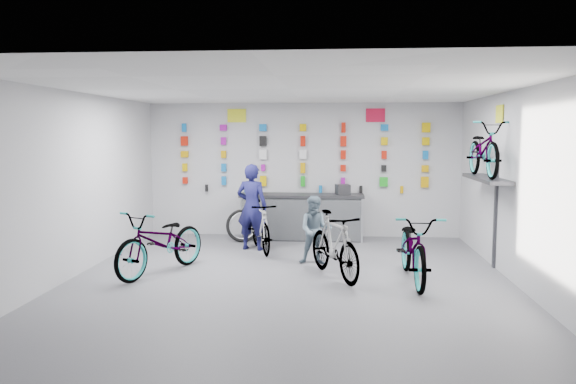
# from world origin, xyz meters

# --- Properties ---
(floor) EXTENTS (8.00, 8.00, 0.00)m
(floor) POSITION_xyz_m (0.00, 0.00, 0.00)
(floor) COLOR #525257
(floor) RESTS_ON ground
(ceiling) EXTENTS (8.00, 8.00, 0.00)m
(ceiling) POSITION_xyz_m (0.00, 0.00, 3.00)
(ceiling) COLOR white
(ceiling) RESTS_ON wall_back
(wall_back) EXTENTS (7.00, 0.00, 7.00)m
(wall_back) POSITION_xyz_m (0.00, 4.00, 1.50)
(wall_back) COLOR #B8B8BB
(wall_back) RESTS_ON floor
(wall_front) EXTENTS (7.00, 0.00, 7.00)m
(wall_front) POSITION_xyz_m (0.00, -4.00, 1.50)
(wall_front) COLOR #B8B8BB
(wall_front) RESTS_ON floor
(wall_left) EXTENTS (0.00, 8.00, 8.00)m
(wall_left) POSITION_xyz_m (-3.50, 0.00, 1.50)
(wall_left) COLOR #B8B8BB
(wall_left) RESTS_ON floor
(wall_right) EXTENTS (0.00, 8.00, 8.00)m
(wall_right) POSITION_xyz_m (3.50, 0.00, 1.50)
(wall_right) COLOR #B8B8BB
(wall_right) RESTS_ON floor
(counter) EXTENTS (2.70, 0.66, 1.00)m
(counter) POSITION_xyz_m (0.00, 3.54, 0.49)
(counter) COLOR black
(counter) RESTS_ON floor
(merch_wall) EXTENTS (5.57, 0.08, 1.56)m
(merch_wall) POSITION_xyz_m (0.11, 3.93, 1.81)
(merch_wall) COLOR #BC1807
(merch_wall) RESTS_ON wall_back
(wall_bracket) EXTENTS (0.39, 1.90, 2.00)m
(wall_bracket) POSITION_xyz_m (3.33, 1.20, 1.46)
(wall_bracket) COLOR #333338
(wall_bracket) RESTS_ON wall_right
(sign_left) EXTENTS (0.42, 0.02, 0.30)m
(sign_left) POSITION_xyz_m (-1.50, 3.98, 2.72)
(sign_left) COLOR yellow
(sign_left) RESTS_ON wall_back
(sign_right) EXTENTS (0.42, 0.02, 0.30)m
(sign_right) POSITION_xyz_m (1.60, 3.98, 2.72)
(sign_right) COLOR red
(sign_right) RESTS_ON wall_back
(sign_side) EXTENTS (0.02, 0.40, 0.30)m
(sign_side) POSITION_xyz_m (3.48, 1.20, 2.65)
(sign_side) COLOR yellow
(sign_side) RESTS_ON wall_right
(bike_left) EXTENTS (1.51, 2.17, 1.08)m
(bike_left) POSITION_xyz_m (-2.14, 0.32, 0.54)
(bike_left) COLOR gray
(bike_left) RESTS_ON floor
(bike_center) EXTENTS (1.21, 1.83, 1.07)m
(bike_center) POSITION_xyz_m (0.71, 0.29, 0.54)
(bike_center) COLOR gray
(bike_center) RESTS_ON floor
(bike_right) EXTENTS (0.78, 2.11, 1.10)m
(bike_right) POSITION_xyz_m (1.96, 0.14, 0.55)
(bike_right) COLOR gray
(bike_right) RESTS_ON floor
(bike_service) EXTENTS (0.98, 1.74, 1.01)m
(bike_service) POSITION_xyz_m (-0.73, 2.20, 0.50)
(bike_service) COLOR gray
(bike_service) RESTS_ON floor
(bike_wall) EXTENTS (0.63, 1.80, 0.95)m
(bike_wall) POSITION_xyz_m (3.25, 1.20, 2.05)
(bike_wall) COLOR gray
(bike_wall) RESTS_ON wall_bracket
(clerk) EXTENTS (0.70, 0.53, 1.72)m
(clerk) POSITION_xyz_m (-0.93, 2.37, 0.86)
(clerk) COLOR #131343
(clerk) RESTS_ON floor
(customer) EXTENTS (0.60, 0.46, 1.22)m
(customer) POSITION_xyz_m (0.38, 1.23, 0.61)
(customer) COLOR slate
(customer) RESTS_ON floor
(spare_wheel) EXTENTS (0.75, 0.38, 0.71)m
(spare_wheel) POSITION_xyz_m (-1.25, 3.17, 0.35)
(spare_wheel) COLOR black
(spare_wheel) RESTS_ON floor
(register) EXTENTS (0.35, 0.36, 0.22)m
(register) POSITION_xyz_m (0.89, 3.55, 1.11)
(register) COLOR black
(register) RESTS_ON counter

